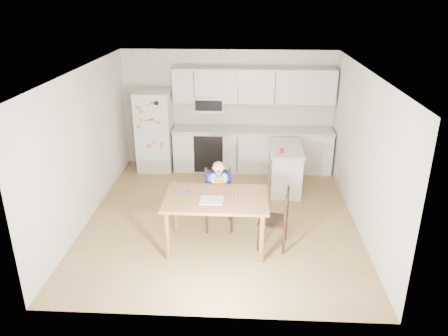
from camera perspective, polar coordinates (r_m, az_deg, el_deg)
room at (r=7.52m, az=-0.11°, el=3.79°), size 4.52×5.01×2.51m
refrigerator at (r=9.43m, az=-9.01°, el=4.83°), size 0.72×0.70×1.70m
kitchen_run at (r=9.30m, az=3.59°, el=5.00°), size 3.37×0.62×2.15m
kitchen_island at (r=8.53m, az=7.95°, el=0.03°), size 0.61×1.17×0.86m
red_cup at (r=8.05m, az=7.52°, el=2.29°), size 0.07×0.07×0.09m
dining_table at (r=6.45m, az=-1.04°, el=-4.73°), size 1.53×0.98×0.82m
napkin at (r=6.30m, az=-1.61°, el=-4.22°), size 0.33×0.29×0.01m
toddler_spoon at (r=6.55m, az=-5.27°, el=-3.25°), size 0.12×0.06×0.02m
chair_booster at (r=7.01m, az=-0.72°, el=-2.55°), size 0.48×0.48×1.15m
chair_side at (r=6.57m, az=7.28°, el=-6.09°), size 0.48×0.48×0.95m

